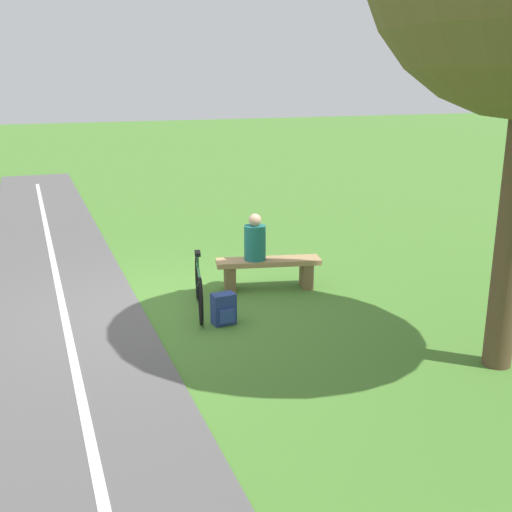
% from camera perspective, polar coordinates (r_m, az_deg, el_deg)
% --- Properties ---
extents(ground_plane, '(80.00, 80.00, 0.00)m').
position_cam_1_polar(ground_plane, '(8.91, -8.78, -4.99)').
color(ground_plane, '#477A2D').
extents(paved_path, '(2.54, 36.02, 0.02)m').
position_cam_1_polar(paved_path, '(5.23, -13.89, -21.79)').
color(paved_path, '#565454').
rests_on(paved_path, ground_plane).
extents(path_centre_line, '(0.45, 32.00, 0.00)m').
position_cam_1_polar(path_centre_line, '(5.22, -13.89, -21.71)').
color(path_centre_line, silver).
rests_on(path_centre_line, paved_path).
extents(bench, '(1.66, 0.74, 0.48)m').
position_cam_1_polar(bench, '(9.59, 1.16, -1.17)').
color(bench, '#A88456').
rests_on(bench, ground_plane).
extents(person_seated, '(0.40, 0.40, 0.73)m').
position_cam_1_polar(person_seated, '(9.43, -0.10, 1.47)').
color(person_seated, '#1E6B66').
rests_on(person_seated, bench).
extents(bicycle, '(0.42, 1.60, 0.83)m').
position_cam_1_polar(bicycle, '(8.71, -5.31, -2.93)').
color(bicycle, black).
rests_on(bicycle, ground_plane).
extents(backpack, '(0.32, 0.26, 0.42)m').
position_cam_1_polar(backpack, '(8.28, -3.00, -4.94)').
color(backpack, navy).
rests_on(backpack, ground_plane).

